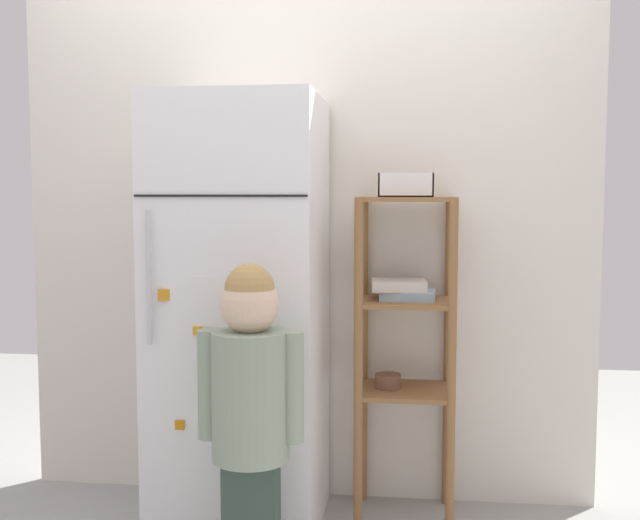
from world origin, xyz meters
TOP-DOWN VIEW (x-y plane):
  - kitchen_wall_back at (0.00, 0.37)m, footprint 2.49×0.03m
  - refrigerator at (-0.21, 0.02)m, footprint 0.64×0.67m
  - child_standing at (-0.06, -0.49)m, footprint 0.36×0.26m
  - pantry_shelf_unit at (0.43, 0.17)m, footprint 0.40×0.35m
  - fruit_bin at (0.42, 0.16)m, footprint 0.22×0.14m

SIDE VIEW (x-z plane):
  - child_standing at x=-0.06m, z-range 0.12..1.23m
  - pantry_shelf_unit at x=0.43m, z-range 0.15..1.47m
  - refrigerator at x=-0.21m, z-range 0.00..1.71m
  - kitchen_wall_back at x=0.00m, z-range 0.00..2.21m
  - fruit_bin at x=0.42m, z-range 1.31..1.41m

